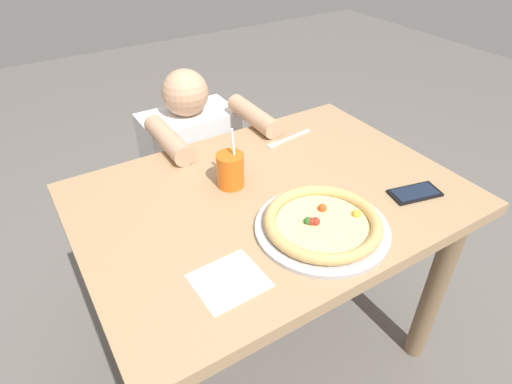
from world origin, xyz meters
TOP-DOWN VIEW (x-y plane):
  - ground_plane at (0.00, 0.00)m, footprint 8.00×8.00m
  - dining_table at (0.00, 0.00)m, footprint 1.12×0.81m
  - pizza_near at (0.03, -0.21)m, footprint 0.36×0.36m
  - drink_cup_colored at (-0.08, 0.10)m, footprint 0.08×0.08m
  - paper_napkin at (-0.27, -0.24)m, footprint 0.16×0.15m
  - fork at (0.23, 0.24)m, footprint 0.20×0.05m
  - cell_phone at (0.36, -0.23)m, footprint 0.16×0.11m
  - diner_seated at (0.02, 0.63)m, footprint 0.42×0.52m

SIDE VIEW (x-z plane):
  - ground_plane at x=0.00m, z-range 0.00..0.00m
  - diner_seated at x=0.02m, z-range -0.05..0.88m
  - dining_table at x=0.00m, z-range 0.25..1.00m
  - paper_napkin at x=-0.27m, z-range 0.75..0.75m
  - fork at x=0.23m, z-range 0.75..0.75m
  - cell_phone at x=0.36m, z-range 0.75..0.76m
  - pizza_near at x=0.03m, z-range 0.75..0.79m
  - drink_cup_colored at x=-0.08m, z-range 0.71..0.90m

